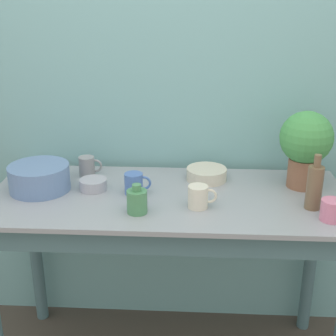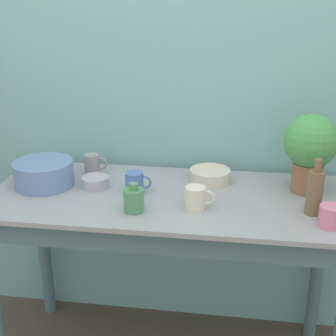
{
  "view_description": "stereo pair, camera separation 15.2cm",
  "coord_description": "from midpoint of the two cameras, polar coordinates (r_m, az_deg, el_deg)",
  "views": [
    {
      "loc": [
        0.1,
        -1.45,
        1.66
      ],
      "look_at": [
        0.0,
        0.32,
        0.98
      ],
      "focal_mm": 50.0,
      "sensor_mm": 36.0,
      "label": 1
    },
    {
      "loc": [
        0.25,
        -1.43,
        1.66
      ],
      "look_at": [
        0.0,
        0.32,
        0.98
      ],
      "focal_mm": 50.0,
      "sensor_mm": 36.0,
      "label": 2
    }
  ],
  "objects": [
    {
      "name": "bottle_short",
      "position": [
        1.78,
        -6.25,
        -4.05
      ],
      "size": [
        0.08,
        0.08,
        0.12
      ],
      "color": "#4C8C59",
      "rests_on": "counter_table"
    },
    {
      "name": "mug_grey",
      "position": [
        2.16,
        -11.78,
        0.15
      ],
      "size": [
        0.11,
        0.07,
        0.09
      ],
      "color": "gray",
      "rests_on": "counter_table"
    },
    {
      "name": "bowl_small_cream",
      "position": [
        2.08,
        2.65,
        -0.77
      ],
      "size": [
        0.18,
        0.18,
        0.05
      ],
      "color": "beige",
      "rests_on": "counter_table"
    },
    {
      "name": "wall_back",
      "position": [
        2.18,
        -1.45,
        8.91
      ],
      "size": [
        6.0,
        0.05,
        2.4
      ],
      "color": "#7AB2B2",
      "rests_on": "ground_plane"
    },
    {
      "name": "bottle_tall",
      "position": [
        1.85,
        15.21,
        -2.23
      ],
      "size": [
        0.06,
        0.06,
        0.22
      ],
      "color": "brown",
      "rests_on": "counter_table"
    },
    {
      "name": "bowl_wash_large",
      "position": [
        2.06,
        -17.46,
        -1.16
      ],
      "size": [
        0.25,
        0.25,
        0.11
      ],
      "color": "#6684B2",
      "rests_on": "counter_table"
    },
    {
      "name": "mug_blue",
      "position": [
        1.94,
        -6.36,
        -1.94
      ],
      "size": [
        0.11,
        0.08,
        0.09
      ],
      "color": "#4C70B7",
      "rests_on": "counter_table"
    },
    {
      "name": "potted_plant",
      "position": [
        2.01,
        14.4,
        2.91
      ],
      "size": [
        0.22,
        0.22,
        0.33
      ],
      "color": "#8C5B42",
      "rests_on": "counter_table"
    },
    {
      "name": "bowl_small_steel",
      "position": [
        2.02,
        -11.25,
        -2.02
      ],
      "size": [
        0.12,
        0.12,
        0.05
      ],
      "color": "#A8A8B2",
      "rests_on": "counter_table"
    },
    {
      "name": "counter_table",
      "position": [
        1.99,
        -2.24,
        -8.04
      ],
      "size": [
        1.49,
        0.63,
        0.86
      ],
      "color": "slate",
      "rests_on": "ground_plane"
    },
    {
      "name": "mug_pink",
      "position": [
        1.8,
        17.15,
        -4.97
      ],
      "size": [
        0.11,
        0.08,
        0.08
      ],
      "color": "pink",
      "rests_on": "counter_table"
    },
    {
      "name": "mug_cream",
      "position": [
        1.81,
        1.37,
        -3.57
      ],
      "size": [
        0.11,
        0.08,
        0.09
      ],
      "color": "beige",
      "rests_on": "counter_table"
    }
  ]
}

